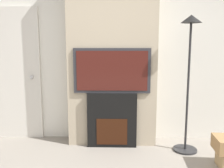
{
  "coord_description": "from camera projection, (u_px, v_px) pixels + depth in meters",
  "views": [
    {
      "loc": [
        0.09,
        -1.78,
        1.46
      ],
      "look_at": [
        0.0,
        1.66,
        0.91
      ],
      "focal_mm": 40.0,
      "sensor_mm": 36.0,
      "label": 1
    }
  ],
  "objects": [
    {
      "name": "wall_back",
      "position": [
        113.0,
        51.0,
        3.78
      ],
      "size": [
        6.0,
        0.06,
        2.7
      ],
      "color": "silver",
      "rests_on": "ground_plane"
    },
    {
      "name": "chimney_breast",
      "position": [
        112.0,
        52.0,
        3.58
      ],
      "size": [
        1.26,
        0.34,
        2.7
      ],
      "color": "tan",
      "rests_on": "ground_plane"
    },
    {
      "name": "fireplace",
      "position": [
        112.0,
        120.0,
        3.57
      ],
      "size": [
        0.7,
        0.15,
        0.78
      ],
      "color": "black",
      "rests_on": "ground_plane"
    },
    {
      "name": "television",
      "position": [
        112.0,
        71.0,
        3.45
      ],
      "size": [
        1.07,
        0.07,
        0.62
      ],
      "color": "#2D2D33",
      "rests_on": "fireplace"
    },
    {
      "name": "floor_lamp",
      "position": [
        189.0,
        61.0,
        3.27
      ],
      "size": [
        0.33,
        0.33,
        1.83
      ],
      "color": "#262628",
      "rests_on": "ground_plane"
    },
    {
      "name": "entry_door",
      "position": [
        13.0,
        74.0,
        3.82
      ],
      "size": [
        0.86,
        0.09,
        2.01
      ],
      "color": "silver",
      "rests_on": "ground_plane"
    }
  ]
}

